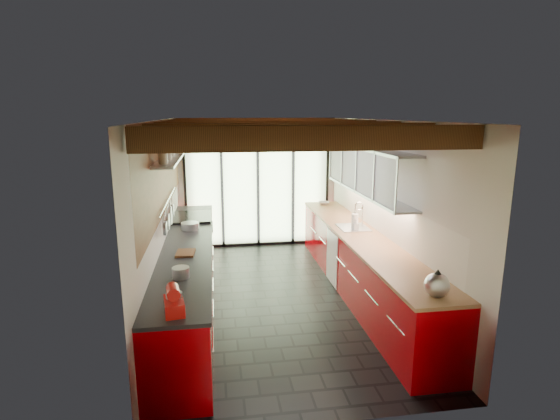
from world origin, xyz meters
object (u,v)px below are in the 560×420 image
object	(u,v)px
kettle	(437,284)
soap_bottle	(356,225)
paper_towel	(355,222)
stand_mixer	(174,301)
bowl	(324,203)

from	to	relation	value
kettle	soap_bottle	distance (m)	2.50
paper_towel	soap_bottle	world-z (taller)	paper_towel
stand_mixer	soap_bottle	distance (m)	3.55
soap_bottle	paper_towel	bearing A→B (deg)	90.00
stand_mixer	bowl	distance (m)	5.15
soap_bottle	bowl	bearing A→B (deg)	90.00
kettle	soap_bottle	xyz separation A→B (m)	(0.00, 2.50, -0.04)
kettle	paper_towel	world-z (taller)	kettle
stand_mixer	bowl	xyz separation A→B (m)	(2.54, 4.48, -0.08)
stand_mixer	paper_towel	size ratio (longest dim) A/B	1.11
kettle	paper_towel	xyz separation A→B (m)	(0.00, 2.57, -0.01)
paper_towel	soap_bottle	distance (m)	0.08
paper_towel	stand_mixer	bearing A→B (deg)	-134.82
kettle	soap_bottle	size ratio (longest dim) A/B	1.89
paper_towel	bowl	distance (m)	1.93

